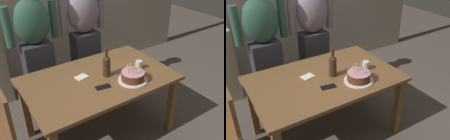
% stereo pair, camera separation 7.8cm
% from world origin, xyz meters
% --- Properties ---
extents(ground_plane, '(10.00, 10.00, 0.00)m').
position_xyz_m(ground_plane, '(0.00, 0.00, 0.00)').
color(ground_plane, '#564C44').
extents(dining_table, '(1.50, 0.96, 0.74)m').
position_xyz_m(dining_table, '(0.00, 0.00, 0.64)').
color(dining_table, brown).
rests_on(dining_table, ground_plane).
extents(birthday_cake, '(0.29, 0.29, 0.17)m').
position_xyz_m(birthday_cake, '(0.25, -0.24, 0.79)').
color(birthday_cake, white).
rests_on(birthday_cake, dining_table).
extents(water_glass_near, '(0.07, 0.07, 0.09)m').
position_xyz_m(water_glass_near, '(0.45, -0.09, 0.79)').
color(water_glass_near, silver).
rests_on(water_glass_near, dining_table).
extents(wine_bottle, '(0.08, 0.08, 0.31)m').
position_xyz_m(wine_bottle, '(0.09, -0.02, 0.86)').
color(wine_bottle, '#382314').
rests_on(wine_bottle, dining_table).
extents(cell_phone, '(0.15, 0.09, 0.01)m').
position_xyz_m(cell_phone, '(-0.06, -0.18, 0.74)').
color(cell_phone, black).
rests_on(cell_phone, dining_table).
extents(napkin_stack, '(0.14, 0.12, 0.01)m').
position_xyz_m(napkin_stack, '(-0.14, 0.10, 0.74)').
color(napkin_stack, white).
rests_on(napkin_stack, dining_table).
extents(person_man_bearded, '(0.61, 0.27, 1.66)m').
position_xyz_m(person_man_bearded, '(-0.35, 0.79, 0.87)').
color(person_man_bearded, '#33333D').
rests_on(person_man_bearded, ground_plane).
extents(person_woman_cardigan, '(0.61, 0.27, 1.66)m').
position_xyz_m(person_woman_cardigan, '(0.28, 0.79, 0.87)').
color(person_woman_cardigan, '#33333D').
rests_on(person_woman_cardigan, ground_plane).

